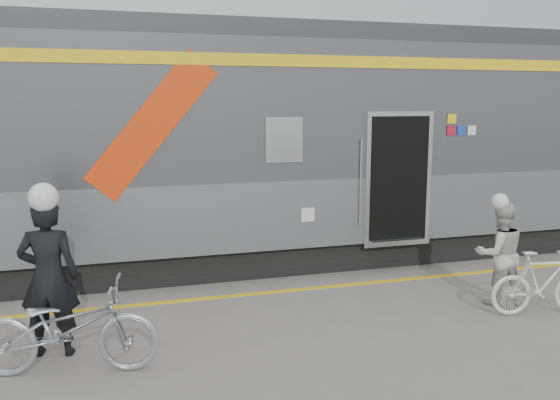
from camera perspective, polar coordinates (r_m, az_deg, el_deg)
name	(u,v)px	position (r m, az deg, el deg)	size (l,w,h in m)	color
ground	(343,346)	(7.19, 6.07, -13.82)	(90.00, 90.00, 0.00)	slate
train	(249,146)	(10.60, -3.03, 5.22)	(24.00, 3.17, 4.10)	black
safety_strip	(288,291)	(9.08, 0.75, -8.71)	(24.00, 0.12, 0.01)	yellow
man	(49,277)	(7.12, -21.37, -6.96)	(0.66, 0.43, 1.81)	black
bicycle_left	(67,328)	(6.71, -19.78, -11.52)	(0.66, 1.89, 0.99)	#AFB0B7
woman	(499,254)	(8.89, 20.37, -4.87)	(0.71, 0.55, 1.45)	beige
bicycle_right	(544,283)	(8.74, 24.03, -7.29)	(0.41, 1.46, 0.88)	silver
helmet_man	(42,183)	(6.91, -21.90, 1.51)	(0.31, 0.31, 0.31)	white
helmet_woman	(503,195)	(8.73, 20.69, 0.50)	(0.23, 0.23, 0.23)	white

